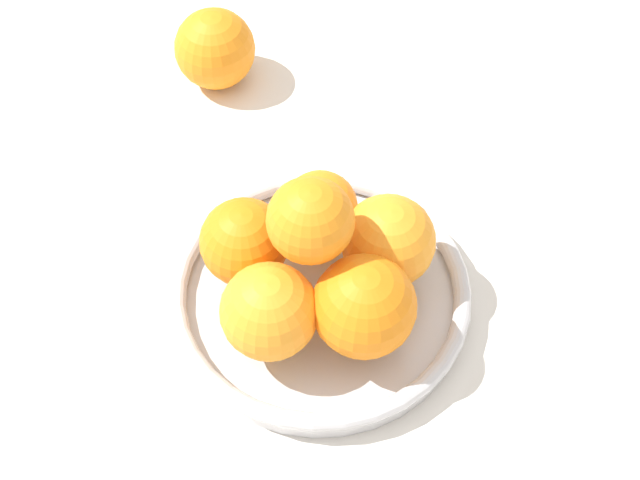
# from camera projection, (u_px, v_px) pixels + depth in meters

# --- Properties ---
(ground_plane) EXTENTS (4.00, 4.00, 0.00)m
(ground_plane) POSITION_uv_depth(u_px,v_px,m) (320.00, 304.00, 0.78)
(ground_plane) COLOR silver
(fruit_bowl) EXTENTS (0.26, 0.26, 0.03)m
(fruit_bowl) POSITION_uv_depth(u_px,v_px,m) (320.00, 295.00, 0.76)
(fruit_bowl) COLOR silver
(fruit_bowl) RESTS_ON ground_plane
(orange_pile) EXTENTS (0.19, 0.18, 0.13)m
(orange_pile) POSITION_uv_depth(u_px,v_px,m) (320.00, 262.00, 0.71)
(orange_pile) COLOR orange
(orange_pile) RESTS_ON fruit_bowl
(stray_orange) EXTENTS (0.08, 0.08, 0.08)m
(stray_orange) POSITION_uv_depth(u_px,v_px,m) (215.00, 49.00, 0.91)
(stray_orange) COLOR orange
(stray_orange) RESTS_ON ground_plane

